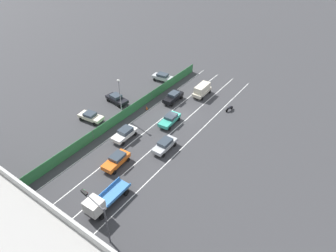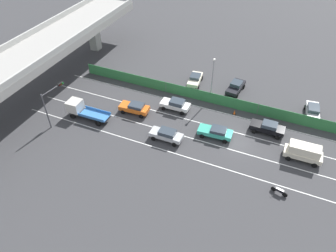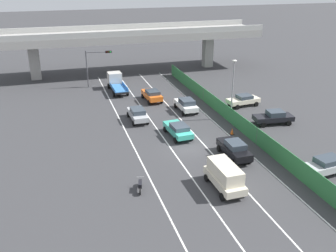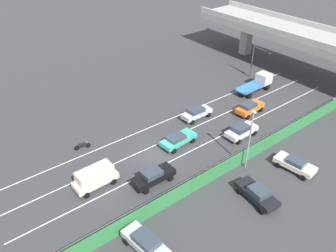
# 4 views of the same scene
# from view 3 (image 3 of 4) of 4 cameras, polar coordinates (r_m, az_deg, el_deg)

# --- Properties ---
(ground_plane) EXTENTS (300.00, 300.00, 0.00)m
(ground_plane) POSITION_cam_3_polar(r_m,az_deg,el_deg) (39.01, 3.11, -3.27)
(ground_plane) COLOR #38383A
(lane_line_left_edge) EXTENTS (0.14, 48.30, 0.01)m
(lane_line_left_edge) POSITION_cam_3_polar(r_m,az_deg,el_deg) (43.17, -6.37, -0.75)
(lane_line_left_edge) COLOR silver
(lane_line_left_edge) RESTS_ON ground
(lane_line_mid_left) EXTENTS (0.14, 48.30, 0.01)m
(lane_line_mid_left) POSITION_cam_3_polar(r_m,az_deg,el_deg) (43.87, -1.80, -0.23)
(lane_line_mid_left) COLOR silver
(lane_line_mid_left) RESTS_ON ground
(lane_line_mid_right) EXTENTS (0.14, 48.30, 0.01)m
(lane_line_mid_right) POSITION_cam_3_polar(r_m,az_deg,el_deg) (44.85, 2.60, 0.28)
(lane_line_mid_right) COLOR silver
(lane_line_mid_right) RESTS_ON ground
(lane_line_right_edge) EXTENTS (0.14, 48.30, 0.01)m
(lane_line_right_edge) POSITION_cam_3_polar(r_m,az_deg,el_deg) (46.09, 6.79, 0.77)
(lane_line_right_edge) COLOR silver
(lane_line_right_edge) RESTS_ON ground
(elevated_overpass) EXTENTS (47.83, 8.18, 7.83)m
(elevated_overpass) POSITION_cam_3_polar(r_m,az_deg,el_deg) (67.27, -6.36, 13.11)
(elevated_overpass) COLOR #A09E99
(elevated_overpass) RESTS_ON ground
(green_fence) EXTENTS (0.10, 44.40, 1.83)m
(green_fence) POSITION_cam_3_polar(r_m,az_deg,el_deg) (46.45, 8.77, 2.03)
(green_fence) COLOR #2D753D
(green_fence) RESTS_ON ground
(car_taxi_teal) EXTENTS (2.31, 4.72, 1.50)m
(car_taxi_teal) POSITION_cam_3_polar(r_m,az_deg,el_deg) (41.19, 1.55, -0.50)
(car_taxi_teal) COLOR teal
(car_taxi_teal) RESTS_ON ground
(car_hatchback_white) EXTENTS (2.12, 4.42, 1.68)m
(car_hatchback_white) POSITION_cam_3_polar(r_m,az_deg,el_deg) (48.70, 2.75, 3.26)
(car_hatchback_white) COLOR silver
(car_hatchback_white) RESTS_ON ground
(car_van_cream) EXTENTS (2.15, 4.63, 2.23)m
(car_van_cream) POSITION_cam_3_polar(r_m,az_deg,el_deg) (31.78, 8.52, -7.31)
(car_van_cream) COLOR beige
(car_van_cream) RESTS_ON ground
(car_sedan_silver) EXTENTS (1.95, 4.43, 1.59)m
(car_sedan_silver) POSITION_cam_3_polar(r_m,az_deg,el_deg) (45.68, -4.59, 1.85)
(car_sedan_silver) COLOR #B7BABC
(car_sedan_silver) RESTS_ON ground
(car_sedan_black) EXTENTS (1.95, 4.63, 1.71)m
(car_sedan_black) POSITION_cam_3_polar(r_m,az_deg,el_deg) (37.17, 9.92, -3.36)
(car_sedan_black) COLOR black
(car_sedan_black) RESTS_ON ground
(car_taxi_orange) EXTENTS (2.22, 4.49, 1.61)m
(car_taxi_orange) POSITION_cam_3_polar(r_m,az_deg,el_deg) (52.60, -2.42, 4.72)
(car_taxi_orange) COLOR orange
(car_taxi_orange) RESTS_ON ground
(flatbed_truck_blue) EXTENTS (2.34, 6.37, 2.43)m
(flatbed_truck_blue) POSITION_cam_3_polar(r_m,az_deg,el_deg) (58.04, -7.80, 6.59)
(flatbed_truck_blue) COLOR black
(flatbed_truck_blue) RESTS_ON ground
(motorcycle) EXTENTS (0.72, 1.92, 0.93)m
(motorcycle) POSITION_cam_3_polar(r_m,az_deg,el_deg) (31.71, -4.19, -8.85)
(motorcycle) COLOR black
(motorcycle) RESTS_ON ground
(parked_wagon_silver) EXTENTS (4.77, 2.35, 1.64)m
(parked_wagon_silver) POSITION_cam_3_polar(r_m,az_deg,el_deg) (36.47, 22.68, -5.44)
(parked_wagon_silver) COLOR #B2B5B7
(parked_wagon_silver) RESTS_ON ground
(parked_sedan_dark) EXTENTS (4.77, 2.47, 1.62)m
(parked_sedan_dark) POSITION_cam_3_polar(r_m,az_deg,el_deg) (46.29, 15.57, 1.34)
(parked_sedan_dark) COLOR black
(parked_sedan_dark) RESTS_ON ground
(parked_sedan_cream) EXTENTS (4.55, 2.46, 1.50)m
(parked_sedan_cream) POSITION_cam_3_polar(r_m,az_deg,el_deg) (51.64, 11.24, 3.88)
(parked_sedan_cream) COLOR beige
(parked_sedan_cream) RESTS_ON ground
(traffic_light) EXTENTS (3.93, 0.82, 5.69)m
(traffic_light) POSITION_cam_3_polar(r_m,az_deg,el_deg) (59.39, -10.81, 9.53)
(traffic_light) COLOR #47474C
(traffic_light) RESTS_ON ground
(street_lamp) EXTENTS (0.60, 0.36, 7.27)m
(street_lamp) POSITION_cam_3_polar(r_m,az_deg,el_deg) (45.73, 9.70, 6.25)
(street_lamp) COLOR gray
(street_lamp) RESTS_ON ground
(traffic_cone) EXTENTS (0.47, 0.47, 0.71)m
(traffic_cone) POSITION_cam_3_polar(r_m,az_deg,el_deg) (42.53, 9.58, -0.82)
(traffic_cone) COLOR orange
(traffic_cone) RESTS_ON ground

